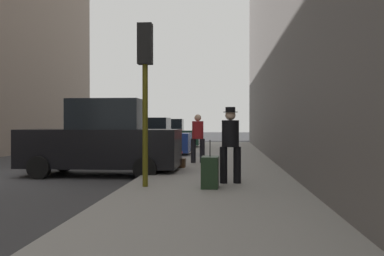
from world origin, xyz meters
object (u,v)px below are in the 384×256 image
at_px(parked_dark_green_sedan, 164,135).
at_px(traffic_light, 145,69).
at_px(duffel_bag, 180,163).
at_px(pedestrian_in_red_jacket, 198,136).
at_px(pedestrian_with_fedora, 230,141).
at_px(fire_hydrant, 177,151).
at_px(rolling_suitcase, 210,172).
at_px(parked_black_suv, 103,141).
at_px(parked_blue_sedan, 144,139).

xyz_separation_m(parked_dark_green_sedan, traffic_light, (1.85, -15.71, 1.91)).
bearing_deg(duffel_bag, pedestrian_in_red_jacket, 73.33).
height_order(parked_dark_green_sedan, pedestrian_with_fedora, pedestrian_with_fedora).
relative_size(fire_hydrant, pedestrian_with_fedora, 0.40).
distance_m(fire_hydrant, traffic_light, 6.89).
xyz_separation_m(parked_dark_green_sedan, pedestrian_in_red_jacket, (2.64, -9.99, 0.26)).
bearing_deg(traffic_light, parked_dark_green_sedan, 96.73).
xyz_separation_m(fire_hydrant, duffel_bag, (0.38, -2.33, -0.21)).
bearing_deg(pedestrian_with_fedora, traffic_light, -160.50).
relative_size(parked_dark_green_sedan, fire_hydrant, 6.05).
bearing_deg(rolling_suitcase, parked_black_suv, 136.51).
bearing_deg(fire_hydrant, parked_black_suv, -117.49).
bearing_deg(parked_black_suv, rolling_suitcase, -43.49).
distance_m(fire_hydrant, rolling_suitcase, 6.75).
bearing_deg(parked_dark_green_sedan, parked_blue_sedan, -90.00).
relative_size(pedestrian_with_fedora, duffel_bag, 4.04).
bearing_deg(traffic_light, duffel_bag, 85.51).
xyz_separation_m(parked_black_suv, parked_blue_sedan, (0.00, 6.44, -0.18)).
bearing_deg(pedestrian_in_red_jacket, parked_black_suv, -134.62).
bearing_deg(parked_black_suv, pedestrian_with_fedora, -32.46).
bearing_deg(parked_dark_green_sedan, rolling_suitcase, -78.23).
xyz_separation_m(parked_black_suv, fire_hydrant, (1.80, 3.47, -0.54)).
height_order(parked_black_suv, rolling_suitcase, parked_black_suv).
height_order(fire_hydrant, pedestrian_in_red_jacket, pedestrian_in_red_jacket).
relative_size(parked_blue_sedan, fire_hydrant, 5.98).
relative_size(pedestrian_with_fedora, rolling_suitcase, 1.71).
height_order(parked_blue_sedan, rolling_suitcase, parked_blue_sedan).
bearing_deg(rolling_suitcase, traffic_light, 176.92).
bearing_deg(parked_black_suv, pedestrian_in_red_jacket, 45.38).
distance_m(parked_blue_sedan, traffic_light, 9.85).
xyz_separation_m(traffic_light, duffel_bag, (0.33, 4.18, -2.47)).
bearing_deg(duffel_bag, parked_dark_green_sedan, 100.72).
height_order(fire_hydrant, pedestrian_with_fedora, pedestrian_with_fedora).
distance_m(pedestrian_with_fedora, pedestrian_in_red_jacket, 5.17).
distance_m(parked_dark_green_sedan, pedestrian_with_fedora, 15.50).
bearing_deg(parked_dark_green_sedan, duffel_bag, -79.28).
distance_m(parked_black_suv, parked_blue_sedan, 6.44).
height_order(pedestrian_with_fedora, pedestrian_in_red_jacket, pedestrian_with_fedora).
relative_size(parked_blue_sedan, rolling_suitcase, 4.05).
distance_m(pedestrian_with_fedora, duffel_bag, 3.94).
xyz_separation_m(traffic_light, rolling_suitcase, (1.44, -0.08, -2.27)).
bearing_deg(pedestrian_with_fedora, parked_blue_sedan, 112.96).
distance_m(pedestrian_in_red_jacket, duffel_bag, 1.80).
bearing_deg(pedestrian_with_fedora, parked_dark_green_sedan, 103.95).
bearing_deg(traffic_light, parked_black_suv, 121.35).
bearing_deg(pedestrian_with_fedora, pedestrian_in_red_jacket, 102.22).
height_order(traffic_light, pedestrian_in_red_jacket, traffic_light).
xyz_separation_m(parked_black_suv, traffic_light, (1.85, -3.04, 1.73)).
bearing_deg(fire_hydrant, pedestrian_in_red_jacket, -43.27).
xyz_separation_m(parked_black_suv, pedestrian_in_red_jacket, (2.64, 2.68, 0.07)).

